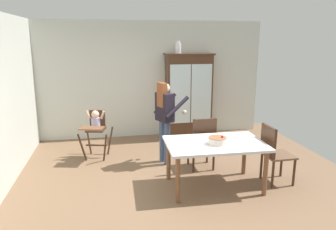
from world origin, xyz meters
TOP-DOWN VIEW (x-y plane):
  - ground_plane at (0.00, 0.00)m, footprint 6.24×6.24m
  - wall_back at (0.00, 2.63)m, footprint 5.32×0.06m
  - china_cabinet at (0.84, 2.37)m, footprint 1.11×0.48m
  - ceramic_vase at (0.58, 2.37)m, footprint 0.13×0.13m
  - high_chair_with_toddler at (-1.29, 1.32)m, footprint 0.69×0.78m
  - adult_person at (-0.02, 0.79)m, footprint 0.64×0.63m
  - dining_table at (0.56, -0.35)m, footprint 1.53×1.01m
  - birthday_cake at (0.56, -0.42)m, footprint 0.28×0.28m
  - dining_chair_far_side at (0.58, 0.36)m, footprint 0.44×0.44m
  - dining_chair_right_end at (1.53, -0.38)m, footprint 0.45×0.45m

SIDE VIEW (x-z plane):
  - ground_plane at x=0.00m, z-range 0.00..0.00m
  - dining_chair_far_side at x=0.58m, z-range 0.08..1.04m
  - dining_chair_right_end at x=1.53m, z-range 0.08..1.04m
  - dining_table at x=0.56m, z-range 0.28..1.02m
  - high_chair_with_toddler at x=-1.29m, z-range 0.18..1.13m
  - birthday_cake at x=0.56m, z-range 0.70..0.89m
  - adult_person at x=-0.02m, z-range 0.20..1.73m
  - china_cabinet at x=0.84m, z-range 0.01..1.97m
  - wall_back at x=0.00m, z-range 0.00..2.70m
  - ceramic_vase at x=0.58m, z-range 1.95..2.22m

